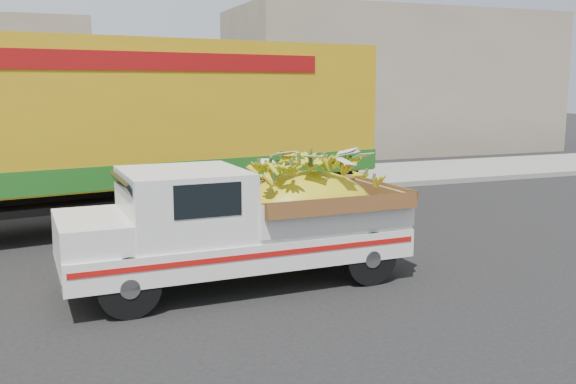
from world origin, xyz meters
name	(u,v)px	position (x,y,z in m)	size (l,w,h in m)	color
ground	(102,284)	(0.00, 0.00, 0.00)	(100.00, 100.00, 0.00)	black
curb	(75,205)	(0.00, 6.34, 0.07)	(60.00, 0.25, 0.15)	gray
sidewalk	(71,192)	(0.00, 8.44, 0.07)	(60.00, 4.00, 0.14)	gray
building_right	(394,83)	(14.00, 15.34, 3.00)	(14.00, 6.00, 6.00)	gray
pickup_truck	(261,220)	(2.27, -0.72, 0.94)	(5.04, 1.98, 1.75)	black
semi_trailer	(107,125)	(0.58, 3.90, 2.12)	(12.07, 4.39, 3.80)	black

